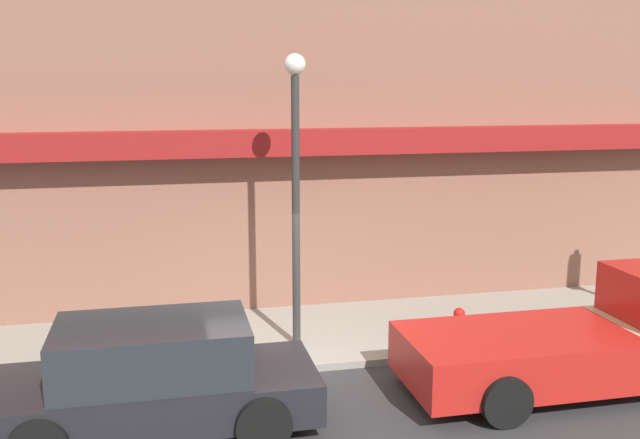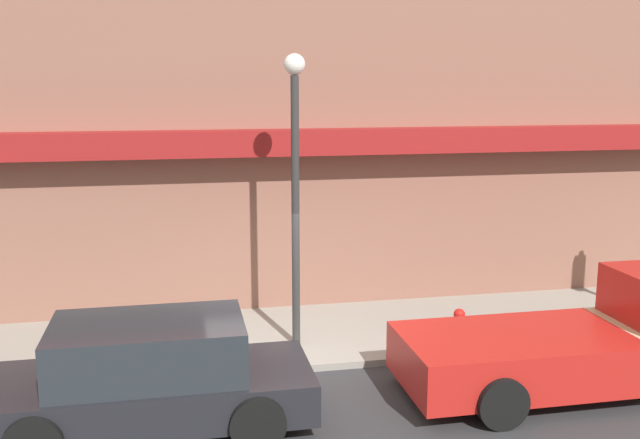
# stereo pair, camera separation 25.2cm
# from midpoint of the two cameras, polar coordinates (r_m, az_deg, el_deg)

# --- Properties ---
(ground_plane) EXTENTS (80.00, 80.00, 0.00)m
(ground_plane) POSITION_cam_midpoint_polar(r_m,az_deg,el_deg) (11.99, -2.18, -12.28)
(ground_plane) COLOR #2D2D30
(sidewalk) EXTENTS (36.00, 3.21, 0.12)m
(sidewalk) POSITION_cam_midpoint_polar(r_m,az_deg,el_deg) (13.44, -3.31, -9.39)
(sidewalk) COLOR gray
(sidewalk) RESTS_ON ground
(building) EXTENTS (19.80, 3.80, 10.88)m
(building) POSITION_cam_midpoint_polar(r_m,az_deg,el_deg) (15.67, -5.23, 12.02)
(building) COLOR brown
(building) RESTS_ON ground
(pickup_truck) EXTENTS (5.74, 2.13, 1.79)m
(pickup_truck) POSITION_cam_midpoint_polar(r_m,az_deg,el_deg) (12.15, 22.55, -8.83)
(pickup_truck) COLOR beige
(pickup_truck) RESTS_ON ground
(parked_car) EXTENTS (4.44, 1.98, 1.55)m
(parked_car) POSITION_cam_midpoint_polar(r_m,az_deg,el_deg) (10.22, -12.77, -12.22)
(parked_car) COLOR black
(parked_car) RESTS_ON ground
(fire_hydrant) EXTENTS (0.22, 0.22, 0.66)m
(fire_hydrant) POSITION_cam_midpoint_polar(r_m,az_deg,el_deg) (13.05, 11.60, -8.40)
(fire_hydrant) COLOR red
(fire_hydrant) RESTS_ON sidewalk
(street_lamp) EXTENTS (0.36, 0.36, 5.07)m
(street_lamp) POSITION_cam_midpoint_polar(r_m,az_deg,el_deg) (12.16, -1.41, 4.35)
(street_lamp) COLOR #2D2D2D
(street_lamp) RESTS_ON sidewalk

